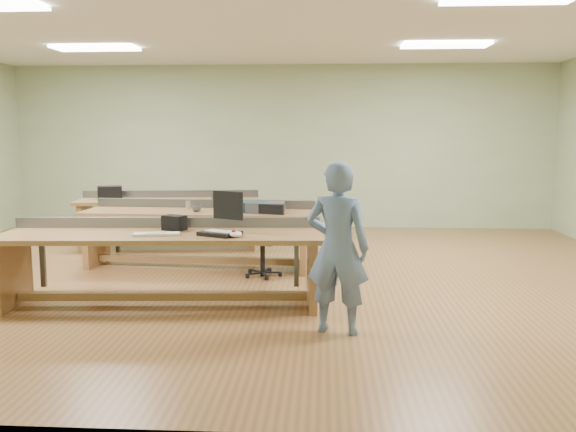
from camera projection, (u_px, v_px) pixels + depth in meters
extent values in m
plane|color=brown|center=(257.00, 275.00, 7.57)|extent=(10.00, 10.00, 0.00)
plane|color=silver|center=(256.00, 26.00, 7.16)|extent=(10.00, 10.00, 0.00)
cube|color=#9BB085|center=(281.00, 147.00, 11.32)|extent=(10.00, 0.04, 3.00)
cube|color=#9BB085|center=(176.00, 178.00, 3.41)|extent=(10.00, 0.04, 3.00)
cube|color=white|center=(96.00, 48.00, 8.80)|extent=(1.20, 0.50, 0.03)
cube|color=white|center=(446.00, 45.00, 8.50)|extent=(1.20, 0.50, 0.03)
cube|color=olive|center=(162.00, 236.00, 6.14)|extent=(3.29, 1.08, 0.05)
cube|color=olive|center=(13.00, 272.00, 6.19)|extent=(0.13, 0.77, 0.70)
cube|color=olive|center=(312.00, 272.00, 6.20)|extent=(0.13, 0.77, 0.70)
cube|color=olive|center=(163.00, 296.00, 6.23)|extent=(2.94, 0.29, 0.08)
cube|color=#55585D|center=(169.00, 222.00, 6.52)|extent=(3.24, 0.29, 0.11)
cube|color=olive|center=(198.00, 213.00, 7.92)|extent=(3.04, 0.96, 0.05)
cube|color=olive|center=(96.00, 239.00, 8.13)|extent=(0.12, 0.70, 0.70)
cube|color=olive|center=(305.00, 243.00, 7.81)|extent=(0.12, 0.70, 0.70)
cube|color=olive|center=(199.00, 260.00, 8.00)|extent=(2.70, 0.24, 0.08)
cube|color=#55585D|center=(205.00, 203.00, 8.26)|extent=(3.00, 0.24, 0.11)
cube|color=olive|center=(169.00, 201.00, 9.26)|extent=(2.79, 1.03, 0.05)
cube|color=olive|center=(85.00, 226.00, 9.25)|extent=(0.15, 0.63, 0.70)
cube|color=olive|center=(252.00, 225.00, 9.38)|extent=(0.15, 0.63, 0.70)
cube|color=olive|center=(170.00, 242.00, 9.35)|extent=(2.43, 0.37, 0.08)
cube|color=#55585D|center=(171.00, 194.00, 9.57)|extent=(2.72, 0.39, 0.11)
imported|color=slate|center=(338.00, 248.00, 5.30)|extent=(0.62, 0.48, 1.52)
cube|color=black|center=(220.00, 233.00, 6.02)|extent=(0.45, 0.42, 0.04)
cube|color=black|center=(228.00, 205.00, 6.11)|extent=(0.33, 0.18, 0.28)
cube|color=beige|center=(157.00, 234.00, 6.00)|extent=(0.47, 0.22, 0.03)
ellipsoid|color=white|center=(236.00, 234.00, 5.90)|extent=(0.17, 0.18, 0.06)
cube|color=black|center=(174.00, 223.00, 6.32)|extent=(0.27, 0.22, 0.16)
cylinder|color=black|center=(263.00, 259.00, 7.49)|extent=(0.06, 0.06, 0.43)
cube|color=black|center=(263.00, 240.00, 7.46)|extent=(0.53, 0.53, 0.06)
cube|color=black|center=(269.00, 219.00, 7.60)|extent=(0.39, 0.18, 0.37)
cylinder|color=black|center=(263.00, 274.00, 7.51)|extent=(0.60, 0.60, 0.06)
cube|color=#13313D|center=(253.00, 207.00, 7.82)|extent=(0.39, 0.30, 0.13)
cube|color=#39393C|center=(265.00, 207.00, 7.76)|extent=(0.48, 0.31, 0.13)
imported|color=#39393C|center=(196.00, 208.00, 7.82)|extent=(0.15, 0.15, 0.10)
cylinder|color=#B8B8BC|center=(188.00, 205.00, 8.01)|extent=(0.07, 0.07, 0.12)
cube|color=black|center=(110.00, 193.00, 9.25)|extent=(0.42, 0.36, 0.20)
cube|color=#39393C|center=(223.00, 197.00, 9.10)|extent=(0.32, 0.25, 0.11)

